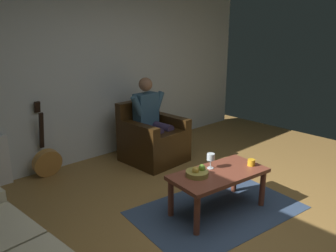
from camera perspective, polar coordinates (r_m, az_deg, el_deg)
name	(u,v)px	position (r m, az deg, el deg)	size (l,w,h in m)	color
ground_plane	(255,235)	(3.40, 14.43, -17.38)	(6.74, 6.74, 0.00)	olive
wall_back	(92,62)	(4.91, -12.70, 10.44)	(6.01, 0.06, 2.77)	silver
rug	(217,210)	(3.71, 8.28, -13.81)	(1.72, 1.11, 0.01)	#33445F
armchair	(152,140)	(4.84, -2.67, -2.35)	(0.78, 0.81, 0.85)	#311E0C
person_seated	(152,118)	(4.75, -2.75, 1.35)	(0.61, 0.56, 1.19)	#32536A
coffee_table	(219,178)	(3.55, 8.52, -8.69)	(1.07, 0.62, 0.44)	brown
guitar	(47,160)	(4.63, -19.75, -5.44)	(0.37, 0.24, 0.97)	#B67B38
wine_glass_near	(211,158)	(3.55, 7.21, -5.35)	(0.08, 0.08, 0.16)	silver
fruit_bowl	(197,172)	(3.40, 4.99, -7.82)	(0.23, 0.23, 0.11)	olive
candle_jar	(251,162)	(3.73, 13.87, -5.99)	(0.08, 0.08, 0.07)	gold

